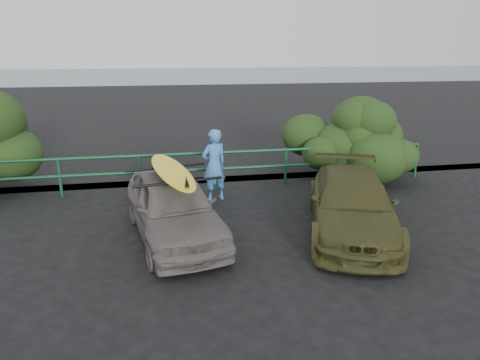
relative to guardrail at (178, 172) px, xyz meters
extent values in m
plane|color=black|center=(0.00, -5.00, -0.52)|extent=(80.00, 80.00, 0.00)
plane|color=slate|center=(0.00, 55.00, -0.52)|extent=(200.00, 200.00, 0.00)
imported|color=#69615E|center=(-0.20, -2.99, 0.13)|extent=(2.24, 4.05, 1.30)
imported|color=#3D3D1B|center=(3.45, -3.34, 0.09)|extent=(2.96, 4.50, 1.21)
imported|color=#437FCA|center=(0.88, -0.95, 0.39)|extent=(0.78, 0.66, 1.82)
ellipsoid|color=yellow|center=(-0.20, -2.99, 0.88)|extent=(1.14, 2.96, 0.09)
camera|label=1|loc=(-0.31, -11.13, 3.17)|focal=32.00mm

